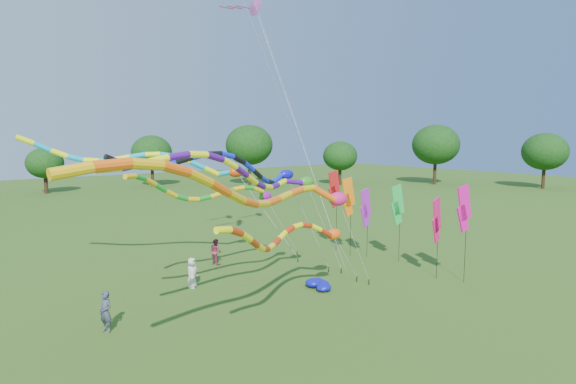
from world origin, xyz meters
TOP-DOWN VIEW (x-y plane):
  - ground at (0.00, 0.00)m, footprint 160.00×160.00m
  - tree_ring at (-6.53, -1.05)m, footprint 121.11×117.74m
  - tube_kite_red at (-3.63, 0.60)m, footprint 10.86×4.92m
  - tube_kite_orange at (-5.75, -0.66)m, footprint 15.59×5.66m
  - tube_kite_purple at (-4.88, 1.92)m, footprint 13.98×4.43m
  - tube_kite_blue at (-4.80, 3.22)m, footprint 12.69×2.77m
  - tube_kite_cyan at (-5.23, 10.28)m, footprint 13.79×5.21m
  - tube_kite_green at (-3.34, 7.14)m, footprint 11.96×3.72m
  - delta_kite_high_c at (-0.44, 8.49)m, footprint 5.19×5.10m
  - banner_pole_magenta_b at (5.78, 0.58)m, footprint 1.14×0.37m
  - banner_pole_violet at (6.26, 6.16)m, footprint 1.16×0.28m
  - banner_pole_magenta_a at (6.33, -0.65)m, footprint 1.16×0.16m
  - banner_pole_green at (6.91, 4.18)m, footprint 1.16×0.14m
  - banner_pole_orange at (5.54, 6.99)m, footprint 1.16×0.10m
  - banner_pole_red at (5.90, 8.66)m, footprint 1.16×0.17m
  - blue_nylon_heap at (-0.20, 3.10)m, footprint 1.13×1.45m
  - person_a at (-5.20, 7.22)m, footprint 0.90×0.85m
  - person_b at (-10.39, 4.19)m, footprint 0.58×0.70m
  - person_c at (-2.05, 10.46)m, footprint 0.71×0.85m

SIDE VIEW (x-z plane):
  - ground at x=0.00m, z-range 0.00..0.00m
  - blue_nylon_heap at x=-0.20m, z-range -0.03..0.45m
  - person_a at x=-5.20m, z-range 0.00..1.55m
  - person_c at x=-2.05m, z-range 0.00..1.56m
  - person_b at x=-10.39m, z-range 0.00..1.65m
  - banner_pole_violet at x=6.26m, z-range 0.95..5.39m
  - banner_pole_magenta_b at x=5.78m, z-range 0.98..5.46m
  - banner_pole_green at x=6.91m, z-range 1.14..5.94m
  - tube_kite_red at x=-3.63m, z-range 0.88..6.36m
  - banner_pole_orange at x=5.54m, z-range 1.28..6.37m
  - banner_pole_magenta_a at x=6.33m, z-range 1.34..6.55m
  - banner_pole_red at x=5.90m, z-range 1.43..6.85m
  - tube_kite_green at x=-3.34m, z-range 1.44..8.07m
  - tree_ring at x=-6.53m, z-range 0.77..10.26m
  - tube_kite_orange at x=-5.75m, z-range 1.78..9.58m
  - tube_kite_purple at x=-4.88m, z-range 2.17..9.92m
  - tube_kite_cyan at x=-5.23m, z-range 2.12..10.32m
  - tube_kite_blue at x=-4.80m, z-range 2.43..10.04m
  - delta_kite_high_c at x=-0.44m, z-range 6.99..22.60m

